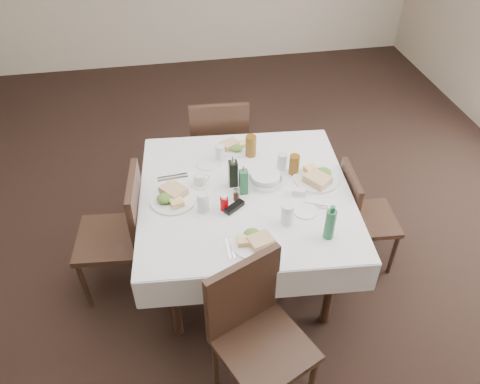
{
  "coord_description": "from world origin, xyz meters",
  "views": [
    {
      "loc": [
        -0.27,
        -2.41,
        2.7
      ],
      "look_at": [
        0.12,
        -0.2,
        0.8
      ],
      "focal_mm": 35.0,
      "sensor_mm": 36.0,
      "label": 1
    }
  ],
  "objects_px": {
    "chair_east": "(359,213)",
    "coffee_mug": "(200,180)",
    "water_w": "(203,202)",
    "oil_cruet_dark": "(233,172)",
    "water_s": "(287,214)",
    "dining_table": "(245,201)",
    "green_bottle": "(330,224)",
    "chair_north": "(219,143)",
    "chair_west": "(123,229)",
    "oil_cruet_green": "(243,181)",
    "water_n": "(220,153)",
    "bread_basket": "(265,179)",
    "chair_south": "(255,327)",
    "water_e": "(282,161)",
    "ketchup_bottle": "(224,203)"
  },
  "relations": [
    {
      "from": "chair_east",
      "to": "chair_west",
      "type": "bearing_deg",
      "value": 177.99
    },
    {
      "from": "oil_cruet_green",
      "to": "ketchup_bottle",
      "type": "bearing_deg",
      "value": -136.46
    },
    {
      "from": "chair_south",
      "to": "oil_cruet_green",
      "type": "height_order",
      "value": "oil_cruet_green"
    },
    {
      "from": "chair_north",
      "to": "ketchup_bottle",
      "type": "xyz_separation_m",
      "value": [
        -0.11,
        -1.04,
        0.27
      ]
    },
    {
      "from": "chair_south",
      "to": "oil_cruet_dark",
      "type": "relative_size",
      "value": 4.05
    },
    {
      "from": "green_bottle",
      "to": "water_s",
      "type": "bearing_deg",
      "value": 142.85
    },
    {
      "from": "chair_south",
      "to": "coffee_mug",
      "type": "distance_m",
      "value": 1.02
    },
    {
      "from": "chair_south",
      "to": "water_w",
      "type": "xyz_separation_m",
      "value": [
        -0.18,
        0.73,
        0.28
      ]
    },
    {
      "from": "dining_table",
      "to": "oil_cruet_green",
      "type": "relative_size",
      "value": 6.68
    },
    {
      "from": "chair_east",
      "to": "coffee_mug",
      "type": "xyz_separation_m",
      "value": [
        -1.08,
        0.15,
        0.33
      ]
    },
    {
      "from": "water_w",
      "to": "dining_table",
      "type": "bearing_deg",
      "value": 23.28
    },
    {
      "from": "water_e",
      "to": "bread_basket",
      "type": "bearing_deg",
      "value": -138.16
    },
    {
      "from": "dining_table",
      "to": "water_s",
      "type": "distance_m",
      "value": 0.4
    },
    {
      "from": "chair_west",
      "to": "bread_basket",
      "type": "xyz_separation_m",
      "value": [
        0.95,
        0.04,
        0.26
      ]
    },
    {
      "from": "water_w",
      "to": "ketchup_bottle",
      "type": "bearing_deg",
      "value": -7.04
    },
    {
      "from": "oil_cruet_dark",
      "to": "coffee_mug",
      "type": "xyz_separation_m",
      "value": [
        -0.21,
        0.04,
        -0.06
      ]
    },
    {
      "from": "ketchup_bottle",
      "to": "chair_west",
      "type": "bearing_deg",
      "value": 165.23
    },
    {
      "from": "chair_east",
      "to": "water_w",
      "type": "xyz_separation_m",
      "value": [
        -1.09,
        -0.1,
        0.36
      ]
    },
    {
      "from": "chair_west",
      "to": "water_n",
      "type": "bearing_deg",
      "value": 25.65
    },
    {
      "from": "green_bottle",
      "to": "oil_cruet_dark",
      "type": "bearing_deg",
      "value": 129.36
    },
    {
      "from": "oil_cruet_dark",
      "to": "chair_south",
      "type": "bearing_deg",
      "value": -92.58
    },
    {
      "from": "water_w",
      "to": "bread_basket",
      "type": "relative_size",
      "value": 0.61
    },
    {
      "from": "chair_north",
      "to": "water_e",
      "type": "distance_m",
      "value": 0.82
    },
    {
      "from": "oil_cruet_green",
      "to": "ketchup_bottle",
      "type": "distance_m",
      "value": 0.2
    },
    {
      "from": "ketchup_bottle",
      "to": "dining_table",
      "type": "bearing_deg",
      "value": 41.15
    },
    {
      "from": "water_n",
      "to": "oil_cruet_dark",
      "type": "xyz_separation_m",
      "value": [
        0.04,
        -0.28,
        0.04
      ]
    },
    {
      "from": "dining_table",
      "to": "green_bottle",
      "type": "bearing_deg",
      "value": -50.4
    },
    {
      "from": "water_s",
      "to": "water_w",
      "type": "height_order",
      "value": "water_s"
    },
    {
      "from": "chair_east",
      "to": "oil_cruet_dark",
      "type": "xyz_separation_m",
      "value": [
        -0.87,
        0.11,
        0.39
      ]
    },
    {
      "from": "chair_north",
      "to": "water_n",
      "type": "xyz_separation_m",
      "value": [
        -0.06,
        -0.53,
        0.27
      ]
    },
    {
      "from": "chair_south",
      "to": "oil_cruet_green",
      "type": "distance_m",
      "value": 0.91
    },
    {
      "from": "dining_table",
      "to": "chair_north",
      "type": "distance_m",
      "value": 0.91
    },
    {
      "from": "water_e",
      "to": "coffee_mug",
      "type": "relative_size",
      "value": 0.93
    },
    {
      "from": "water_n",
      "to": "oil_cruet_dark",
      "type": "distance_m",
      "value": 0.29
    },
    {
      "from": "bread_basket",
      "to": "green_bottle",
      "type": "bearing_deg",
      "value": -65.48
    },
    {
      "from": "water_s",
      "to": "coffee_mug",
      "type": "relative_size",
      "value": 1.06
    },
    {
      "from": "dining_table",
      "to": "coffee_mug",
      "type": "xyz_separation_m",
      "value": [
        -0.28,
        0.12,
        0.12
      ]
    },
    {
      "from": "water_w",
      "to": "oil_cruet_dark",
      "type": "xyz_separation_m",
      "value": [
        0.22,
        0.21,
        0.04
      ]
    },
    {
      "from": "chair_south",
      "to": "oil_cruet_green",
      "type": "xyz_separation_m",
      "value": [
        0.09,
        0.85,
        0.31
      ]
    },
    {
      "from": "chair_south",
      "to": "bread_basket",
      "type": "distance_m",
      "value": 0.99
    },
    {
      "from": "dining_table",
      "to": "water_w",
      "type": "bearing_deg",
      "value": -156.72
    },
    {
      "from": "water_s",
      "to": "oil_cruet_green",
      "type": "relative_size",
      "value": 0.62
    },
    {
      "from": "water_w",
      "to": "oil_cruet_green",
      "type": "height_order",
      "value": "oil_cruet_green"
    },
    {
      "from": "chair_north",
      "to": "water_s",
      "type": "relative_size",
      "value": 7.03
    },
    {
      "from": "bread_basket",
      "to": "dining_table",
      "type": "bearing_deg",
      "value": -154.09
    },
    {
      "from": "chair_east",
      "to": "dining_table",
      "type": "bearing_deg",
      "value": 178.26
    },
    {
      "from": "chair_south",
      "to": "chair_west",
      "type": "xyz_separation_m",
      "value": [
        -0.7,
        0.88,
        -0.01
      ]
    },
    {
      "from": "water_n",
      "to": "bread_basket",
      "type": "bearing_deg",
      "value": -49.61
    },
    {
      "from": "chair_north",
      "to": "oil_cruet_green",
      "type": "relative_size",
      "value": 4.39
    },
    {
      "from": "chair_north",
      "to": "chair_west",
      "type": "distance_m",
      "value": 1.15
    }
  ]
}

